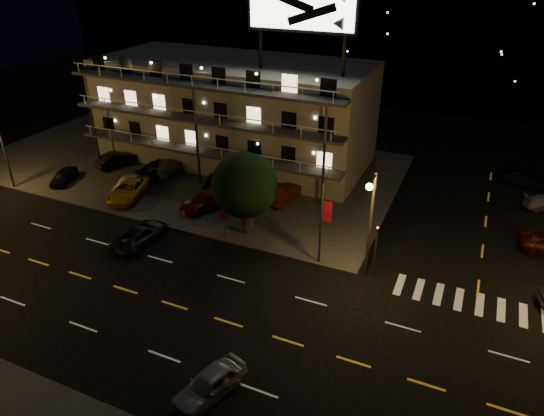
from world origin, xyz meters
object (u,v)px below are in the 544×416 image
at_px(lot_car_4, 247,216).
at_px(road_car_west, 141,234).
at_px(lot_car_7, 170,166).
at_px(tree, 244,187).
at_px(road_car_east, 210,384).
at_px(lot_car_2, 129,190).

height_order(lot_car_4, road_car_west, road_car_west).
relative_size(lot_car_4, lot_car_7, 0.73).
distance_m(tree, road_car_west, 8.94).
distance_m(tree, lot_car_4, 3.72).
distance_m(road_car_east, road_car_west, 16.38).
bearing_deg(road_car_west, lot_car_2, -42.84).
relative_size(tree, lot_car_7, 1.35).
distance_m(lot_car_4, road_car_east, 17.70).
relative_size(lot_car_2, lot_car_4, 1.48).
xyz_separation_m(lot_car_4, road_car_west, (-6.27, -5.97, -0.06)).
height_order(lot_car_2, road_car_west, lot_car_2).
xyz_separation_m(tree, road_car_east, (5.62, -15.20, -3.44)).
height_order(lot_car_2, lot_car_4, lot_car_2).
bearing_deg(lot_car_2, road_car_east, -56.45).
xyz_separation_m(lot_car_2, road_car_west, (5.70, -5.70, -0.19)).
relative_size(tree, lot_car_2, 1.26).
distance_m(lot_car_2, lot_car_7, 6.10).
xyz_separation_m(road_car_east, road_car_west, (-12.48, 10.61, -0.02)).
distance_m(tree, lot_car_7, 14.60).
height_order(lot_car_2, lot_car_7, lot_car_2).
bearing_deg(lot_car_4, lot_car_7, 137.19).
height_order(lot_car_7, road_car_west, lot_car_7).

